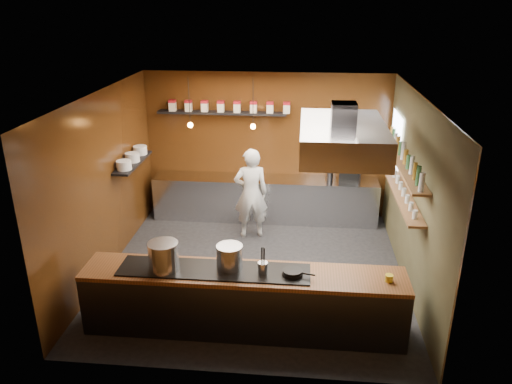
# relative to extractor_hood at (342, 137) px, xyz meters

# --- Properties ---
(floor) EXTENTS (5.00, 5.00, 0.00)m
(floor) POSITION_rel_extractor_hood_xyz_m (-1.30, 0.40, -2.51)
(floor) COLOR black
(floor) RESTS_ON ground
(back_wall) EXTENTS (5.00, 0.00, 5.00)m
(back_wall) POSITION_rel_extractor_hood_xyz_m (-1.30, 2.90, -1.01)
(back_wall) COLOR #3A1E0A
(back_wall) RESTS_ON ground
(left_wall) EXTENTS (0.00, 5.00, 5.00)m
(left_wall) POSITION_rel_extractor_hood_xyz_m (-3.80, 0.40, -1.01)
(left_wall) COLOR #3A1E0A
(left_wall) RESTS_ON ground
(right_wall) EXTENTS (0.00, 5.00, 5.00)m
(right_wall) POSITION_rel_extractor_hood_xyz_m (1.20, 0.40, -1.01)
(right_wall) COLOR #433D25
(right_wall) RESTS_ON ground
(ceiling) EXTENTS (5.00, 5.00, 0.00)m
(ceiling) POSITION_rel_extractor_hood_xyz_m (-1.30, 0.40, 0.49)
(ceiling) COLOR silver
(ceiling) RESTS_ON back_wall
(window_pane) EXTENTS (0.00, 1.00, 1.00)m
(window_pane) POSITION_rel_extractor_hood_xyz_m (1.15, 2.10, -0.61)
(window_pane) COLOR white
(window_pane) RESTS_ON right_wall
(prep_counter) EXTENTS (4.60, 0.65, 0.90)m
(prep_counter) POSITION_rel_extractor_hood_xyz_m (-1.30, 2.57, -2.06)
(prep_counter) COLOR silver
(prep_counter) RESTS_ON floor
(pass_counter) EXTENTS (4.40, 0.72, 0.94)m
(pass_counter) POSITION_rel_extractor_hood_xyz_m (-1.30, -1.20, -2.04)
(pass_counter) COLOR #38383D
(pass_counter) RESTS_ON floor
(tin_shelf) EXTENTS (2.60, 0.26, 0.04)m
(tin_shelf) POSITION_rel_extractor_hood_xyz_m (-2.20, 2.76, -0.31)
(tin_shelf) COLOR black
(tin_shelf) RESTS_ON back_wall
(plate_shelf) EXTENTS (0.30, 1.40, 0.04)m
(plate_shelf) POSITION_rel_extractor_hood_xyz_m (-3.64, 1.40, -0.96)
(plate_shelf) COLOR black
(plate_shelf) RESTS_ON left_wall
(bottle_shelf_upper) EXTENTS (0.26, 2.80, 0.04)m
(bottle_shelf_upper) POSITION_rel_extractor_hood_xyz_m (1.04, 0.70, -0.59)
(bottle_shelf_upper) COLOR brown
(bottle_shelf_upper) RESTS_ON right_wall
(bottle_shelf_lower) EXTENTS (0.26, 2.80, 0.04)m
(bottle_shelf_lower) POSITION_rel_extractor_hood_xyz_m (1.04, 0.70, -1.06)
(bottle_shelf_lower) COLOR brown
(bottle_shelf_lower) RESTS_ON right_wall
(extractor_hood) EXTENTS (1.20, 2.00, 0.72)m
(extractor_hood) POSITION_rel_extractor_hood_xyz_m (0.00, 0.00, 0.00)
(extractor_hood) COLOR #38383D
(extractor_hood) RESTS_ON ceiling
(pendant_left) EXTENTS (0.10, 0.10, 0.95)m
(pendant_left) POSITION_rel_extractor_hood_xyz_m (-2.70, 2.10, -0.35)
(pendant_left) COLOR black
(pendant_left) RESTS_ON ceiling
(pendant_right) EXTENTS (0.10, 0.10, 0.95)m
(pendant_right) POSITION_rel_extractor_hood_xyz_m (-1.50, 2.10, -0.35)
(pendant_right) COLOR black
(pendant_right) RESTS_ON ceiling
(storage_tins) EXTENTS (2.43, 0.13, 0.22)m
(storage_tins) POSITION_rel_extractor_hood_xyz_m (-2.05, 2.76, -0.17)
(storage_tins) COLOR beige
(storage_tins) RESTS_ON tin_shelf
(plate_stacks) EXTENTS (0.26, 1.16, 0.16)m
(plate_stacks) POSITION_rel_extractor_hood_xyz_m (-3.64, 1.40, -0.86)
(plate_stacks) COLOR white
(plate_stacks) RESTS_ON plate_shelf
(bottles) EXTENTS (0.06, 2.66, 0.24)m
(bottles) POSITION_rel_extractor_hood_xyz_m (1.04, 0.70, -0.45)
(bottles) COLOR silver
(bottles) RESTS_ON bottle_shelf_upper
(wine_glasses) EXTENTS (0.07, 2.37, 0.13)m
(wine_glasses) POSITION_rel_extractor_hood_xyz_m (1.04, 0.70, -0.97)
(wine_glasses) COLOR silver
(wine_glasses) RESTS_ON bottle_shelf_lower
(stockpot_large) EXTENTS (0.42, 0.42, 0.40)m
(stockpot_large) POSITION_rel_extractor_hood_xyz_m (-2.37, -1.26, -1.37)
(stockpot_large) COLOR silver
(stockpot_large) RESTS_ON pass_counter
(stockpot_small) EXTENTS (0.45, 0.45, 0.33)m
(stockpot_small) POSITION_rel_extractor_hood_xyz_m (-1.49, -1.14, -1.40)
(stockpot_small) COLOR #B7BABF
(stockpot_small) RESTS_ON pass_counter
(utensil_crock) EXTENTS (0.15, 0.15, 0.17)m
(utensil_crock) POSITION_rel_extractor_hood_xyz_m (-1.03, -1.25, -1.48)
(utensil_crock) COLOR silver
(utensil_crock) RESTS_ON pass_counter
(frying_pan) EXTENTS (0.44, 0.28, 0.07)m
(frying_pan) POSITION_rel_extractor_hood_xyz_m (-0.63, -1.24, -1.53)
(frying_pan) COLOR black
(frying_pan) RESTS_ON pass_counter
(butter_jar) EXTENTS (0.13, 0.13, 0.10)m
(butter_jar) POSITION_rel_extractor_hood_xyz_m (0.62, -1.25, -1.54)
(butter_jar) COLOR gold
(butter_jar) RESTS_ON pass_counter
(espresso_machine) EXTENTS (0.46, 0.45, 0.39)m
(espresso_machine) POSITION_rel_extractor_hood_xyz_m (0.41, 2.58, -1.41)
(espresso_machine) COLOR black
(espresso_machine) RESTS_ON prep_counter
(chef) EXTENTS (0.71, 0.54, 1.77)m
(chef) POSITION_rel_extractor_hood_xyz_m (-1.51, 1.75, -1.62)
(chef) COLOR white
(chef) RESTS_ON floor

